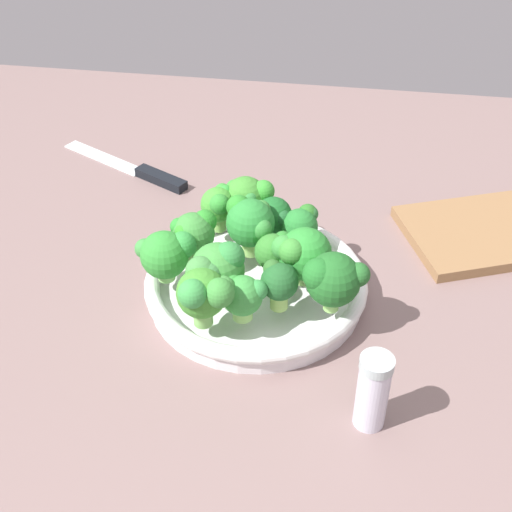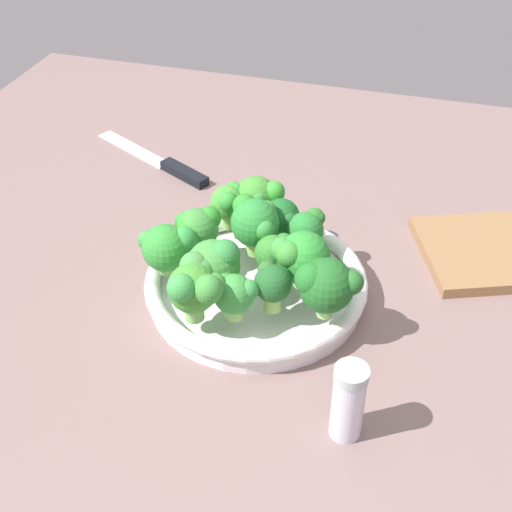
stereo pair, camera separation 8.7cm
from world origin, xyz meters
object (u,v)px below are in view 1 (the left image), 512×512
(broccoli_floret_12, at_px, (247,197))
(knife, at_px, (140,171))
(broccoli_floret_5, at_px, (166,254))
(broccoli_floret_7, at_px, (279,282))
(broccoli_floret_11, at_px, (219,204))
(broccoli_floret_6, at_px, (271,217))
(broccoli_floret_9, at_px, (333,279))
(broccoli_floret_4, at_px, (217,269))
(pepper_shaker, at_px, (373,391))
(cutting_board, at_px, (496,231))
(broccoli_floret_8, at_px, (250,222))
(broccoli_floret_13, at_px, (301,225))
(bowl, at_px, (256,285))
(broccoli_floret_3, at_px, (205,294))
(broccoli_floret_1, at_px, (275,251))
(broccoli_floret_0, at_px, (194,232))
(broccoli_floret_2, at_px, (242,295))
(broccoli_floret_10, at_px, (302,254))

(broccoli_floret_12, relative_size, knife, 0.29)
(broccoli_floret_5, bearing_deg, broccoli_floret_12, 59.17)
(broccoli_floret_7, bearing_deg, broccoli_floret_11, 125.06)
(broccoli_floret_6, relative_size, broccoli_floret_9, 0.78)
(broccoli_floret_4, distance_m, pepper_shaker, 0.23)
(cutting_board, height_order, pepper_shaker, pepper_shaker)
(broccoli_floret_4, bearing_deg, broccoli_floret_11, 100.35)
(broccoli_floret_11, bearing_deg, broccoli_floret_7, -54.94)
(broccoli_floret_8, height_order, knife, broccoli_floret_8)
(broccoli_floret_4, bearing_deg, broccoli_floret_7, 1.61)
(broccoli_floret_7, relative_size, broccoli_floret_13, 1.09)
(broccoli_floret_13, height_order, pepper_shaker, pepper_shaker)
(bowl, height_order, broccoli_floret_8, broccoli_floret_8)
(broccoli_floret_4, bearing_deg, broccoli_floret_6, 71.55)
(broccoli_floret_4, distance_m, broccoli_floret_8, 0.10)
(broccoli_floret_3, distance_m, broccoli_floret_9, 0.15)
(broccoli_floret_7, height_order, broccoli_floret_13, broccoli_floret_7)
(broccoli_floret_1, xyz_separation_m, cutting_board, (0.30, 0.18, -0.06))
(broccoli_floret_6, height_order, broccoli_floret_8, broccoli_floret_8)
(broccoli_floret_5, bearing_deg, broccoli_floret_1, 12.87)
(broccoli_floret_12, bearing_deg, knife, 141.92)
(broccoli_floret_4, bearing_deg, broccoli_floret_0, 120.86)
(broccoli_floret_6, distance_m, broccoli_floret_12, 0.05)
(broccoli_floret_9, xyz_separation_m, pepper_shaker, (0.05, -0.13, -0.04))
(broccoli_floret_3, xyz_separation_m, broccoli_floret_13, (0.09, 0.17, -0.01))
(broccoli_floret_2, height_order, pepper_shaker, pepper_shaker)
(broccoli_floret_3, height_order, pepper_shaker, broccoli_floret_3)
(broccoli_floret_11, height_order, pepper_shaker, broccoli_floret_11)
(broccoli_floret_1, relative_size, broccoli_floret_12, 0.81)
(broccoli_floret_2, relative_size, broccoli_floret_12, 0.81)
(broccoli_floret_2, bearing_deg, broccoli_floret_1, 73.10)
(broccoli_floret_5, relative_size, broccoli_floret_6, 1.25)
(broccoli_floret_10, bearing_deg, broccoli_floret_4, -152.23)
(broccoli_floret_2, distance_m, broccoli_floret_5, 0.12)
(bowl, distance_m, broccoli_floret_10, 0.09)
(broccoli_floret_1, bearing_deg, broccoli_floret_3, -121.49)
(broccoli_floret_0, relative_size, broccoli_floret_1, 1.21)
(broccoli_floret_2, bearing_deg, broccoli_floret_13, 70.68)
(pepper_shaker, bearing_deg, bowl, 129.44)
(broccoli_floret_4, xyz_separation_m, broccoli_floret_5, (-0.07, 0.03, -0.01))
(broccoli_floret_1, distance_m, broccoli_floret_12, 0.12)
(broccoli_floret_1, bearing_deg, broccoli_floret_7, -77.58)
(bowl, height_order, broccoli_floret_10, broccoli_floret_10)
(broccoli_floret_0, distance_m, cutting_board, 0.45)
(broccoli_floret_11, xyz_separation_m, broccoli_floret_13, (0.11, -0.02, -0.01))
(broccoli_floret_13, bearing_deg, broccoli_floret_10, -83.95)
(broccoli_floret_7, relative_size, broccoli_floret_9, 0.79)
(broccoli_floret_5, relative_size, broccoli_floret_10, 1.01)
(broccoli_floret_2, height_order, broccoli_floret_8, broccoli_floret_8)
(broccoli_floret_7, bearing_deg, bowl, 123.76)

